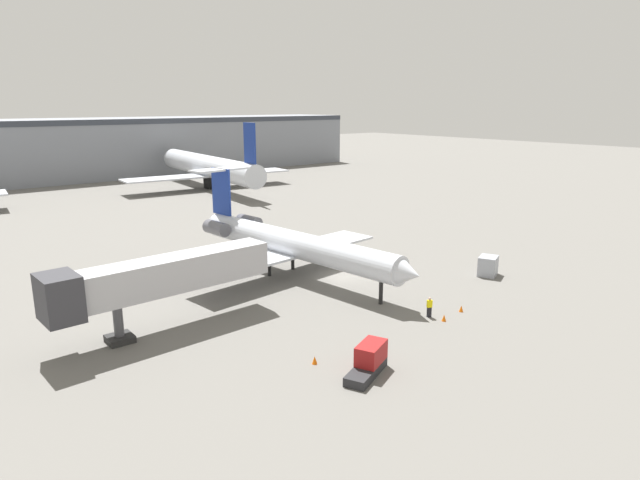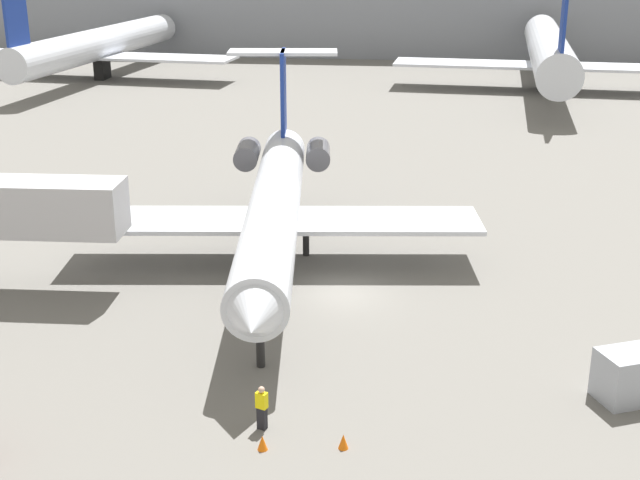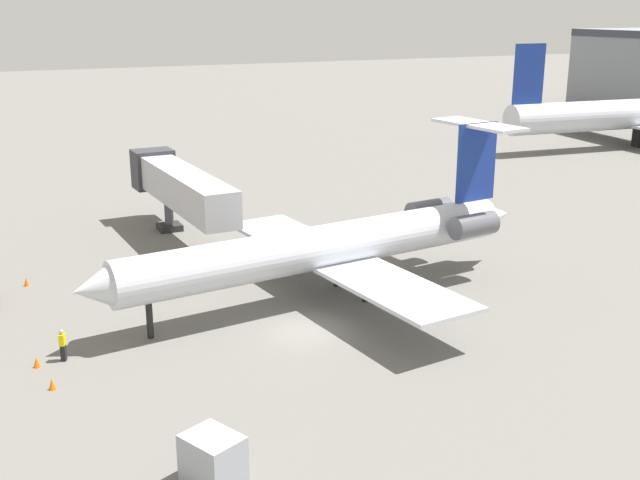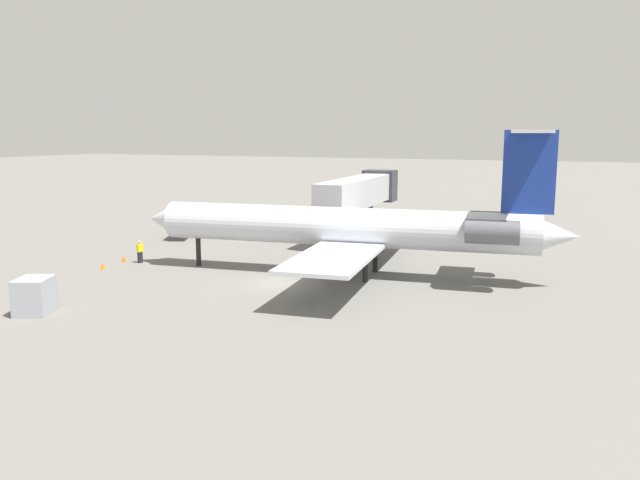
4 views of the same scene
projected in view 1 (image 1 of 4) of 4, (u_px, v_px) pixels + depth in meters
The scene contains 11 objects.
ground_plane at pixel (342, 277), 55.40m from camera, with size 400.00×400.00×0.10m, color #66635E.
regional_jet at pixel (288, 242), 55.07m from camera, with size 22.11×30.15×9.90m.
jet_bridge at pixel (151, 279), 40.84m from camera, with size 17.55×3.69×5.92m.
ground_crew_marshaller at pixel (429, 307), 44.61m from camera, with size 0.47×0.39×1.69m.
baggage_tug_lead at pixel (369, 361), 35.35m from camera, with size 4.23×2.88×1.90m.
cargo_container_uld at pixel (488, 266), 55.48m from camera, with size 2.63×2.41×1.96m.
traffic_cone_near at pixel (315, 360), 36.69m from camera, with size 0.36×0.36×0.55m.
traffic_cone_mid at pixel (444, 318), 43.90m from camera, with size 0.36×0.36×0.55m.
traffic_cone_far at pixel (461, 309), 45.89m from camera, with size 0.36×0.36×0.55m.
terminal_building at pixel (69, 149), 125.10m from camera, with size 146.59×19.62×13.53m.
parked_airliner_west_mid at pixel (209, 167), 111.02m from camera, with size 34.73×41.12×13.73m.
Camera 1 is at (-35.01, -39.68, 16.92)m, focal length 30.87 mm.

